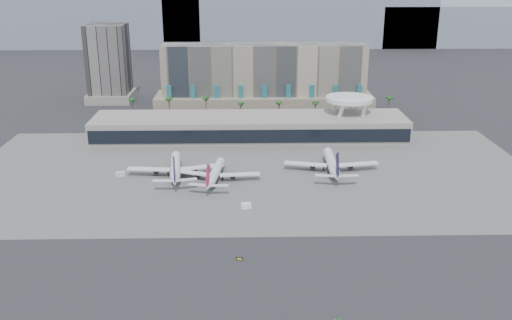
{
  "coord_description": "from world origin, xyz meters",
  "views": [
    {
      "loc": [
        -3.24,
        -189.9,
        91.73
      ],
      "look_at": [
        1.88,
        40.0,
        11.3
      ],
      "focal_mm": 40.0,
      "sensor_mm": 36.0,
      "label": 1
    }
  ],
  "objects_px": {
    "airliner_right": "(332,163)",
    "taxiway_sign": "(239,259)",
    "airliner_centre": "(215,173)",
    "airliner_left": "(175,167)",
    "service_vehicle_b": "(246,206)",
    "service_vehicle_a": "(120,174)"
  },
  "relations": [
    {
      "from": "service_vehicle_a",
      "to": "airliner_left",
      "type": "bearing_deg",
      "value": -13.14
    },
    {
      "from": "airliner_left",
      "to": "service_vehicle_a",
      "type": "relative_size",
      "value": 10.49
    },
    {
      "from": "airliner_centre",
      "to": "taxiway_sign",
      "type": "bearing_deg",
      "value": -74.17
    },
    {
      "from": "airliner_left",
      "to": "service_vehicle_b",
      "type": "xyz_separation_m",
      "value": [
        31.63,
        -36.84,
        -2.92
      ]
    },
    {
      "from": "taxiway_sign",
      "to": "service_vehicle_a",
      "type": "bearing_deg",
      "value": 136.06
    },
    {
      "from": "service_vehicle_a",
      "to": "service_vehicle_b",
      "type": "height_order",
      "value": "service_vehicle_a"
    },
    {
      "from": "airliner_left",
      "to": "airliner_right",
      "type": "distance_m",
      "value": 71.37
    },
    {
      "from": "airliner_centre",
      "to": "taxiway_sign",
      "type": "height_order",
      "value": "airliner_centre"
    },
    {
      "from": "airliner_right",
      "to": "service_vehicle_b",
      "type": "xyz_separation_m",
      "value": [
        -39.64,
        -40.74,
        -2.92
      ]
    },
    {
      "from": "airliner_left",
      "to": "airliner_right",
      "type": "height_order",
      "value": "airliner_right"
    },
    {
      "from": "airliner_centre",
      "to": "service_vehicle_b",
      "type": "distance_m",
      "value": 33.26
    },
    {
      "from": "airliner_centre",
      "to": "service_vehicle_b",
      "type": "bearing_deg",
      "value": -58.98
    },
    {
      "from": "airliner_right",
      "to": "taxiway_sign",
      "type": "bearing_deg",
      "value": -115.42
    },
    {
      "from": "taxiway_sign",
      "to": "airliner_centre",
      "type": "bearing_deg",
      "value": 109.9
    },
    {
      "from": "airliner_left",
      "to": "airliner_centre",
      "type": "xyz_separation_m",
      "value": [
        18.17,
        -6.54,
        -0.38
      ]
    },
    {
      "from": "airliner_centre",
      "to": "service_vehicle_a",
      "type": "relative_size",
      "value": 9.46
    },
    {
      "from": "airliner_left",
      "to": "taxiway_sign",
      "type": "xyz_separation_m",
      "value": [
        29.19,
        -78.01,
        -3.44
      ]
    },
    {
      "from": "taxiway_sign",
      "to": "airliner_left",
      "type": "bearing_deg",
      "value": 121.65
    },
    {
      "from": "airliner_left",
      "to": "airliner_right",
      "type": "relative_size",
      "value": 1.0
    },
    {
      "from": "airliner_right",
      "to": "service_vehicle_a",
      "type": "bearing_deg",
      "value": -175.55
    },
    {
      "from": "taxiway_sign",
      "to": "service_vehicle_b",
      "type": "bearing_deg",
      "value": 97.74
    },
    {
      "from": "airliner_right",
      "to": "airliner_left",
      "type": "bearing_deg",
      "value": -175.09
    }
  ]
}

